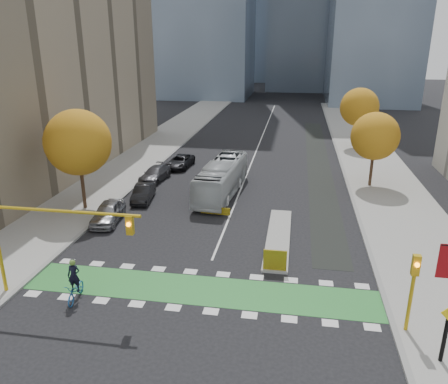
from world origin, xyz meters
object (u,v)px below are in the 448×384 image
(cyclist, at_px, (75,286))
(parked_car_a, at_px, (108,212))
(parked_car_c, at_px, (155,174))
(parked_car_b, at_px, (143,193))
(tree_east_near, at_px, (375,136))
(traffic_signal_west, at_px, (39,229))
(bus, at_px, (222,178))
(tree_east_far, at_px, (359,107))
(traffic_signal_east, at_px, (413,282))
(hazard_board, at_px, (275,260))
(parked_car_d, at_px, (180,162))
(tree_west, at_px, (78,143))

(cyclist, distance_m, parked_car_a, 10.64)
(parked_car_c, bearing_deg, parked_car_b, -74.77)
(tree_east_near, distance_m, traffic_signal_west, 30.08)
(tree_east_near, xyz_separation_m, cyclist, (-18.34, -22.50, -4.07))
(bus, bearing_deg, traffic_signal_west, -105.25)
(tree_east_far, relative_size, parked_car_a, 1.67)
(tree_east_near, xyz_separation_m, parked_car_a, (-21.00, -12.19, -4.08))
(bus, relative_size, parked_car_b, 2.61)
(tree_east_far, distance_m, traffic_signal_east, 38.64)
(bus, bearing_deg, parked_car_c, 162.60)
(cyclist, distance_m, parked_car_c, 21.10)
(bus, bearing_deg, hazard_board, -63.37)
(parked_car_d, bearing_deg, cyclist, -83.15)
(bus, height_order, parked_car_c, bus)
(tree_east_far, bearing_deg, bus, -124.51)
(traffic_signal_west, bearing_deg, tree_east_near, 48.48)
(traffic_signal_east, height_order, cyclist, traffic_signal_east)
(tree_east_near, bearing_deg, hazard_board, -114.20)
(cyclist, bearing_deg, parked_car_b, 89.79)
(hazard_board, distance_m, parked_car_d, 24.18)
(hazard_board, xyz_separation_m, traffic_signal_east, (6.50, -4.71, 1.93))
(tree_east_far, xyz_separation_m, parked_car_a, (-21.50, -28.19, -4.46))
(parked_car_d, bearing_deg, parked_car_c, -99.51)
(hazard_board, relative_size, tree_west, 0.17)
(tree_east_near, height_order, parked_car_b, tree_east_near)
(traffic_signal_west, relative_size, parked_car_b, 2.03)
(tree_west, distance_m, parked_car_a, 6.10)
(parked_car_b, bearing_deg, traffic_signal_west, -97.48)
(parked_car_c, height_order, parked_car_d, parked_car_c)
(hazard_board, distance_m, bus, 14.51)
(tree_east_far, relative_size, parked_car_b, 1.83)
(parked_car_a, distance_m, parked_car_d, 15.73)
(tree_west, xyz_separation_m, traffic_signal_east, (22.50, -12.51, -2.88))
(traffic_signal_west, relative_size, parked_car_a, 1.86)
(tree_east_far, height_order, bus, tree_east_far)
(parked_car_b, bearing_deg, tree_west, -152.82)
(bus, distance_m, parked_car_c, 7.81)
(cyclist, xyz_separation_m, parked_car_b, (-1.62, 15.31, -0.10))
(tree_west, height_order, tree_east_far, tree_west)
(tree_west, height_order, tree_east_near, tree_west)
(tree_east_far, xyz_separation_m, parked_car_b, (-20.46, -23.19, -4.55))
(hazard_board, relative_size, cyclist, 0.59)
(tree_east_far, relative_size, parked_car_d, 1.60)
(tree_east_near, height_order, cyclist, tree_east_near)
(traffic_signal_west, height_order, bus, traffic_signal_west)
(tree_east_far, xyz_separation_m, cyclist, (-18.84, -38.50, -4.45))
(hazard_board, distance_m, parked_car_c, 20.66)
(parked_car_b, bearing_deg, tree_east_far, 41.01)
(bus, xyz_separation_m, parked_car_b, (-6.43, -2.80, -0.83))
(tree_east_far, distance_m, parked_car_c, 27.92)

